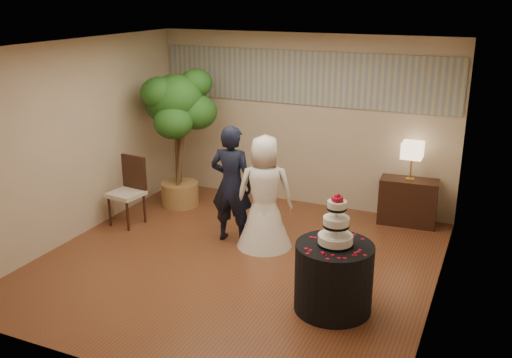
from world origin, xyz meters
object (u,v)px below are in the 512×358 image
at_px(wedding_cake, 336,220).
at_px(console, 408,202).
at_px(cake_table, 334,277).
at_px(table_lamp, 411,161).
at_px(groom, 232,184).
at_px(side_chair, 126,192).
at_px(bride, 265,192).
at_px(ficus_tree, 178,138).

xyz_separation_m(wedding_cake, console, (0.32, 2.86, -0.73)).
distance_m(cake_table, table_lamp, 2.94).
relative_size(groom, side_chair, 1.62).
height_order(bride, ficus_tree, ficus_tree).
bearing_deg(bride, groom, -19.94).
relative_size(bride, ficus_tree, 0.69).
xyz_separation_m(groom, cake_table, (1.86, -1.23, -0.45)).
bearing_deg(wedding_cake, ficus_tree, 146.87).
bearing_deg(groom, ficus_tree, -36.69).
xyz_separation_m(groom, bride, (0.50, 0.01, -0.05)).
height_order(groom, table_lamp, groom).
bearing_deg(cake_table, bride, 137.72).
relative_size(table_lamp, ficus_tree, 0.25).
relative_size(bride, side_chair, 1.53).
bearing_deg(console, bride, -140.48).
xyz_separation_m(table_lamp, ficus_tree, (-3.61, -0.72, 0.14)).
height_order(table_lamp, ficus_tree, ficus_tree).
bearing_deg(side_chair, ficus_tree, 80.66).
distance_m(console, side_chair, 4.29).
bearing_deg(bride, wedding_cake, 116.60).
height_order(bride, side_chair, bride).
distance_m(wedding_cake, console, 2.97).
relative_size(groom, table_lamp, 2.91).
bearing_deg(side_chair, table_lamp, 31.26).
height_order(groom, console, groom).
bearing_deg(side_chair, groom, 11.34).
bearing_deg(console, cake_table, -100.70).
height_order(table_lamp, side_chair, table_lamp).
distance_m(cake_table, ficus_tree, 3.99).
relative_size(wedding_cake, table_lamp, 1.03).
height_order(wedding_cake, table_lamp, wedding_cake).
bearing_deg(side_chair, cake_table, -9.96).
bearing_deg(cake_table, side_chair, 162.92).
xyz_separation_m(bride, table_lamp, (1.69, 1.62, 0.21)).
relative_size(console, table_lamp, 1.48).
bearing_deg(console, side_chair, -160.08).
xyz_separation_m(console, table_lamp, (0.00, 0.00, 0.65)).
xyz_separation_m(console, side_chair, (-3.91, -1.75, 0.16)).
relative_size(cake_table, console, 1.01).
height_order(cake_table, side_chair, side_chair).
distance_m(cake_table, side_chair, 3.76).
distance_m(wedding_cake, ficus_tree, 3.92).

